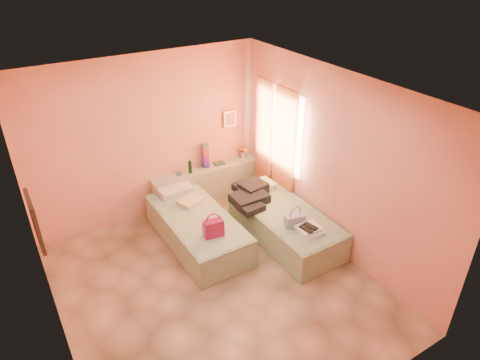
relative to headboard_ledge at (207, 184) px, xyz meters
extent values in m
plane|color=tan|center=(-0.98, -2.10, -0.33)|extent=(4.50, 4.50, 0.00)
cube|color=#F8A684|center=(-0.98, 0.15, 1.07)|extent=(4.00, 0.02, 2.80)
cube|color=#F8A684|center=(-2.98, -2.10, 1.07)|extent=(0.02, 4.50, 2.80)
cube|color=#F8A684|center=(1.02, -2.10, 1.07)|extent=(0.02, 4.50, 2.80)
cube|color=white|center=(-0.98, -2.10, 2.47)|extent=(4.00, 4.50, 0.02)
cube|color=#FDD89D|center=(1.00, -0.85, 1.18)|extent=(0.02, 1.10, 1.40)
cube|color=orange|center=(0.96, -1.00, 0.82)|extent=(0.05, 0.55, 2.20)
cube|color=orange|center=(0.96, -0.40, 0.82)|extent=(0.05, 0.45, 2.20)
cube|color=#2F1E15|center=(-2.95, -1.70, 1.28)|extent=(0.04, 0.50, 0.60)
cube|color=gold|center=(0.57, 0.12, 1.12)|extent=(0.25, 0.04, 0.30)
cube|color=#949D80|center=(0.00, 0.00, 0.00)|extent=(2.05, 0.30, 0.65)
cube|color=#9FB894|center=(-0.73, -1.06, -0.08)|extent=(0.91, 2.00, 0.50)
cube|color=#9FB894|center=(0.52, -1.70, -0.08)|extent=(0.91, 2.00, 0.50)
cylinder|color=#143820|center=(-0.31, 0.01, 0.44)|extent=(0.08, 0.08, 0.23)
cube|color=#991240|center=(0.03, 0.07, 0.55)|extent=(0.10, 0.10, 0.46)
cylinder|color=#447D63|center=(-0.51, 0.06, 0.34)|extent=(0.12, 0.12, 0.03)
cube|color=#294D33|center=(0.29, 0.03, 0.34)|extent=(0.20, 0.15, 0.03)
cube|color=silver|center=(0.83, 0.06, 0.45)|extent=(0.25, 0.25, 0.24)
cube|color=#991240|center=(-0.74, -1.63, 0.31)|extent=(0.31, 0.21, 0.27)
cube|color=#C4B97E|center=(-0.64, -0.66, 0.21)|extent=(0.45, 0.41, 0.06)
cube|color=black|center=(0.24, -1.15, 0.27)|extent=(0.66, 0.66, 0.19)
cube|color=#394C8B|center=(0.41, -2.07, 0.27)|extent=(0.32, 0.19, 0.20)
cube|color=white|center=(0.51, -2.33, 0.23)|extent=(0.38, 0.34, 0.10)
cube|color=black|center=(0.46, -2.34, 0.29)|extent=(0.19, 0.24, 0.02)
camera|label=1|loc=(-3.04, -6.11, 3.97)|focal=32.00mm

